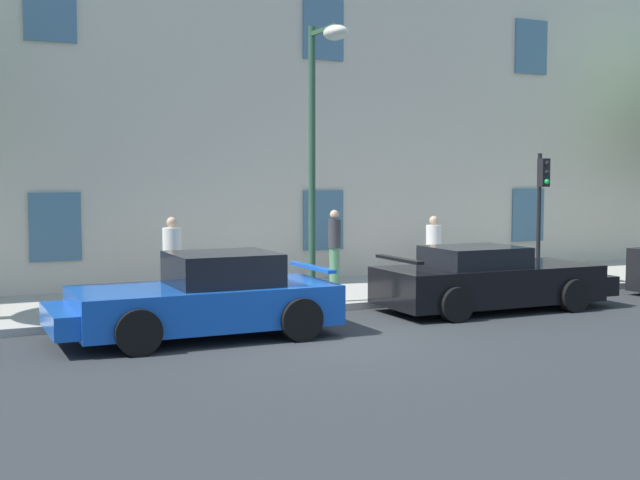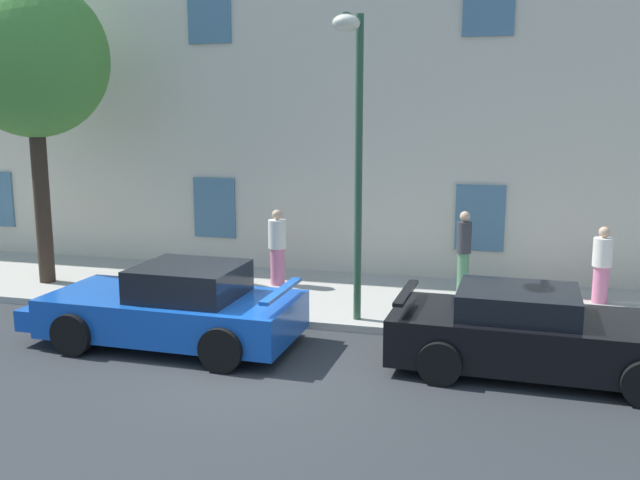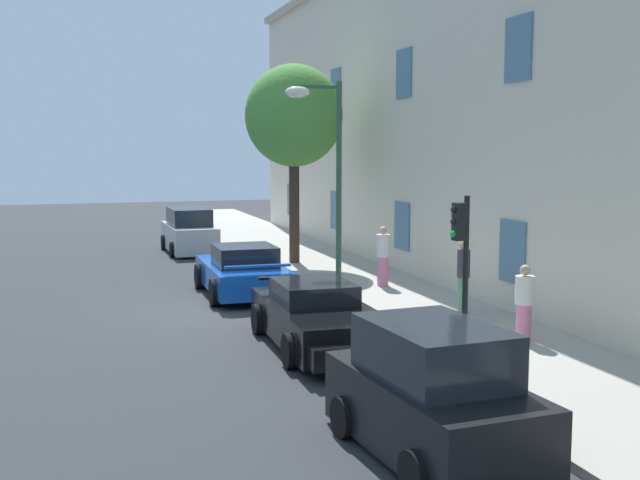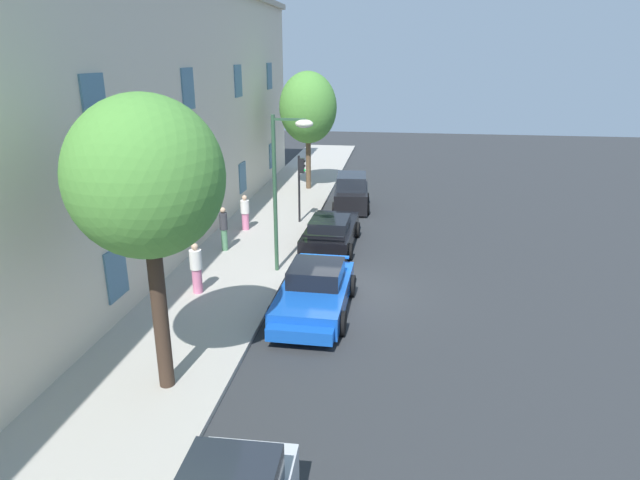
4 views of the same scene
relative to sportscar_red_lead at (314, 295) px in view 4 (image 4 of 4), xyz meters
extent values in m
plane|color=#2B2D30|center=(1.77, -0.82, -0.63)|extent=(80.00, 80.00, 0.00)
cube|color=#A8A399|center=(1.77, 3.46, -0.56)|extent=(60.00, 4.10, 0.14)
cube|color=beige|center=(1.77, 7.58, 4.50)|extent=(40.60, 4.13, 10.26)
cube|color=slate|center=(-1.48, 5.48, 0.97)|extent=(1.10, 0.06, 1.50)
cube|color=slate|center=(5.02, 5.48, 0.97)|extent=(1.10, 0.06, 1.50)
cube|color=slate|center=(11.51, 5.48, 0.97)|extent=(1.10, 0.06, 1.50)
cube|color=slate|center=(18.01, 5.48, 0.97)|extent=(1.10, 0.06, 1.50)
cube|color=slate|center=(-1.48, 5.48, 5.70)|extent=(1.10, 0.06, 1.50)
cube|color=slate|center=(5.02, 5.48, 5.70)|extent=(1.10, 0.06, 1.50)
cube|color=slate|center=(11.51, 5.48, 5.70)|extent=(1.10, 0.06, 1.50)
cube|color=slate|center=(18.01, 5.48, 5.70)|extent=(1.10, 0.06, 1.50)
cube|color=#144CB2|center=(0.13, 0.00, -0.09)|extent=(4.34, 2.04, 0.66)
cube|color=black|center=(0.45, -0.01, 0.52)|extent=(1.75, 1.61, 0.54)
cube|color=#144CB2|center=(-1.77, 0.02, -0.17)|extent=(1.32, 1.84, 0.37)
cube|color=#144CB2|center=(2.12, -0.03, 0.46)|extent=(0.18, 1.68, 0.06)
cylinder|color=black|center=(-1.22, -0.97, -0.27)|extent=(0.72, 0.25, 0.71)
cylinder|color=black|center=(-1.19, 1.01, -0.27)|extent=(0.72, 0.25, 0.71)
cylinder|color=black|center=(1.46, -1.01, -0.27)|extent=(0.72, 0.25, 0.71)
cylinder|color=black|center=(1.48, 0.97, -0.27)|extent=(0.72, 0.25, 0.71)
cube|color=black|center=(6.19, 0.27, -0.10)|extent=(4.55, 1.96, 0.73)
cube|color=black|center=(5.85, 0.27, 0.47)|extent=(1.84, 1.53, 0.41)
cube|color=black|center=(8.18, 0.22, -0.19)|extent=(1.39, 1.74, 0.40)
cube|color=black|center=(4.12, 0.31, 0.49)|extent=(0.19, 1.59, 0.06)
cylinder|color=black|center=(7.61, 1.17, -0.30)|extent=(0.67, 0.25, 0.66)
cylinder|color=black|center=(7.57, -0.70, -0.30)|extent=(0.67, 0.25, 0.66)
cylinder|color=black|center=(4.81, 1.23, -0.30)|extent=(0.67, 0.25, 0.66)
cylinder|color=black|center=(4.77, -0.64, -0.30)|extent=(0.67, 0.25, 0.66)
cube|color=black|center=(12.15, -0.04, -0.04)|extent=(3.62, 1.87, 0.97)
cube|color=#1E232B|center=(12.15, -0.04, 0.80)|extent=(2.20, 1.58, 0.72)
cylinder|color=black|center=(11.16, -0.93, -0.33)|extent=(0.60, 0.24, 0.59)
cylinder|color=black|center=(11.04, 0.70, -0.33)|extent=(0.60, 0.24, 0.59)
cylinder|color=black|center=(13.26, -0.78, -0.33)|extent=(0.60, 0.24, 0.59)
cylinder|color=black|center=(13.15, 0.85, -0.33)|extent=(0.60, 0.24, 0.59)
cylinder|color=#38281E|center=(-4.47, 2.80, 1.40)|extent=(0.35, 0.35, 3.78)
ellipsoid|color=#4C8C38|center=(-4.47, 2.80, 4.50)|extent=(3.29, 3.29, 3.43)
cylinder|color=brown|center=(15.74, 2.78, 1.12)|extent=(0.29, 0.29, 3.22)
ellipsoid|color=#4C8C38|center=(15.74, 2.78, 4.11)|extent=(3.20, 3.20, 3.94)
cylinder|color=black|center=(9.02, 2.09, 1.06)|extent=(0.10, 0.10, 3.10)
cube|color=black|center=(9.02, 1.95, 2.16)|extent=(0.22, 0.20, 0.66)
sphere|color=black|center=(9.02, 1.84, 2.37)|extent=(0.12, 0.12, 0.12)
sphere|color=black|center=(9.02, 1.84, 2.16)|extent=(0.12, 0.12, 0.12)
sphere|color=green|center=(9.02, 1.84, 1.95)|extent=(0.12, 0.12, 0.12)
cylinder|color=#2D5138|center=(2.99, 1.82, 2.27)|extent=(0.14, 0.14, 5.52)
cube|color=#2D5138|center=(2.99, 1.27, 4.88)|extent=(0.08, 1.10, 0.08)
ellipsoid|color=#EAE5C6|center=(2.99, 0.77, 4.75)|extent=(0.44, 0.60, 0.28)
cylinder|color=#4C7F59|center=(4.75, 4.34, -0.05)|extent=(0.27, 0.27, 0.87)
cylinder|color=#333338|center=(4.75, 4.34, 0.71)|extent=(0.34, 0.34, 0.67)
sphere|color=tan|center=(4.75, 4.34, 1.17)|extent=(0.22, 0.22, 0.22)
cylinder|color=pink|center=(0.69, 3.95, -0.07)|extent=(0.44, 0.44, 0.83)
cylinder|color=silver|center=(0.69, 3.95, 0.66)|extent=(0.55, 0.55, 0.64)
sphere|color=tan|center=(0.69, 3.95, 1.10)|extent=(0.22, 0.22, 0.22)
cylinder|color=pink|center=(7.51, 4.26, -0.11)|extent=(0.38, 0.38, 0.76)
cylinder|color=silver|center=(7.51, 4.26, 0.56)|extent=(0.48, 0.48, 0.58)
sphere|color=tan|center=(7.51, 4.26, 0.97)|extent=(0.22, 0.22, 0.22)
camera|label=1|loc=(-4.12, -13.31, 2.07)|focal=46.74mm
camera|label=2|loc=(5.66, -10.59, 3.38)|focal=39.35mm
camera|label=3|loc=(21.26, -4.51, 3.45)|focal=44.23mm
camera|label=4|loc=(-14.90, -2.37, 6.89)|focal=30.56mm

